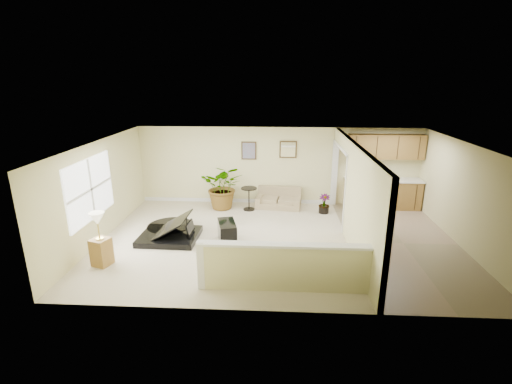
# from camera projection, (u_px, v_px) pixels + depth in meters

# --- Properties ---
(floor) EXTENTS (9.00, 9.00, 0.00)m
(floor) POSITION_uv_depth(u_px,v_px,m) (278.00, 241.00, 9.47)
(floor) COLOR beige
(floor) RESTS_ON ground
(back_wall) EXTENTS (9.00, 0.04, 2.50)m
(back_wall) POSITION_uv_depth(u_px,v_px,m) (278.00, 166.00, 11.96)
(back_wall) COLOR beige
(back_wall) RESTS_ON floor
(front_wall) EXTENTS (9.00, 0.04, 2.50)m
(front_wall) POSITION_uv_depth(u_px,v_px,m) (279.00, 248.00, 6.24)
(front_wall) COLOR beige
(front_wall) RESTS_ON floor
(left_wall) EXTENTS (0.04, 6.00, 2.50)m
(left_wall) POSITION_uv_depth(u_px,v_px,m) (100.00, 191.00, 9.34)
(left_wall) COLOR beige
(left_wall) RESTS_ON floor
(right_wall) EXTENTS (0.04, 6.00, 2.50)m
(right_wall) POSITION_uv_depth(u_px,v_px,m) (467.00, 197.00, 8.86)
(right_wall) COLOR beige
(right_wall) RESTS_ON floor
(ceiling) EXTENTS (9.00, 6.00, 0.04)m
(ceiling) POSITION_uv_depth(u_px,v_px,m) (280.00, 144.00, 8.73)
(ceiling) COLOR white
(ceiling) RESTS_ON back_wall
(kitchen_vinyl) EXTENTS (2.70, 6.00, 0.01)m
(kitchen_vinyl) POSITION_uv_depth(u_px,v_px,m) (403.00, 243.00, 9.30)
(kitchen_vinyl) COLOR #8B755E
(kitchen_vinyl) RESTS_ON floor
(interior_partition) EXTENTS (0.18, 5.99, 2.50)m
(interior_partition) POSITION_uv_depth(u_px,v_px,m) (351.00, 193.00, 9.25)
(interior_partition) COLOR beige
(interior_partition) RESTS_ON floor
(pony_half_wall) EXTENTS (3.42, 0.22, 1.00)m
(pony_half_wall) POSITION_uv_depth(u_px,v_px,m) (282.00, 266.00, 7.12)
(pony_half_wall) COLOR beige
(pony_half_wall) RESTS_ON floor
(left_window) EXTENTS (0.05, 2.15, 1.45)m
(left_window) POSITION_uv_depth(u_px,v_px,m) (90.00, 189.00, 8.80)
(left_window) COLOR white
(left_window) RESTS_ON left_wall
(wall_art_left) EXTENTS (0.48, 0.04, 0.58)m
(wall_art_left) POSITION_uv_depth(u_px,v_px,m) (249.00, 151.00, 11.83)
(wall_art_left) COLOR #3E2D16
(wall_art_left) RESTS_ON back_wall
(wall_mirror) EXTENTS (0.55, 0.04, 0.55)m
(wall_mirror) POSITION_uv_depth(u_px,v_px,m) (288.00, 150.00, 11.75)
(wall_mirror) COLOR #3E2D16
(wall_mirror) RESTS_ON back_wall
(kitchen_cabinets) EXTENTS (2.36, 0.65, 2.33)m
(kitchen_cabinets) POSITION_uv_depth(u_px,v_px,m) (380.00, 181.00, 11.65)
(kitchen_cabinets) COLOR olive
(kitchen_cabinets) RESTS_ON floor
(piano) EXTENTS (1.76, 1.82, 1.38)m
(piano) POSITION_uv_depth(u_px,v_px,m) (168.00, 216.00, 9.52)
(piano) COLOR black
(piano) RESTS_ON floor
(piano_bench) EXTENTS (0.59, 0.87, 0.53)m
(piano_bench) POSITION_uv_depth(u_px,v_px,m) (227.00, 232.00, 9.31)
(piano_bench) COLOR black
(piano_bench) RESTS_ON floor
(loveseat) EXTENTS (1.50, 0.97, 0.80)m
(loveseat) POSITION_uv_depth(u_px,v_px,m) (278.00, 197.00, 11.89)
(loveseat) COLOR #988361
(loveseat) RESTS_ON floor
(accent_table) EXTENTS (0.49, 0.49, 0.72)m
(accent_table) POSITION_uv_depth(u_px,v_px,m) (249.00, 196.00, 11.54)
(accent_table) COLOR black
(accent_table) RESTS_ON floor
(palm_plant) EXTENTS (1.36, 1.20, 1.44)m
(palm_plant) POSITION_uv_depth(u_px,v_px,m) (224.00, 187.00, 11.61)
(palm_plant) COLOR black
(palm_plant) RESTS_ON floor
(small_plant) EXTENTS (0.36, 0.36, 0.60)m
(small_plant) POSITION_uv_depth(u_px,v_px,m) (324.00, 205.00, 11.33)
(small_plant) COLOR black
(small_plant) RESTS_ON floor
(lamp_stand) EXTENTS (0.46, 0.46, 1.23)m
(lamp_stand) POSITION_uv_depth(u_px,v_px,m) (100.00, 243.00, 8.11)
(lamp_stand) COLOR olive
(lamp_stand) RESTS_ON floor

